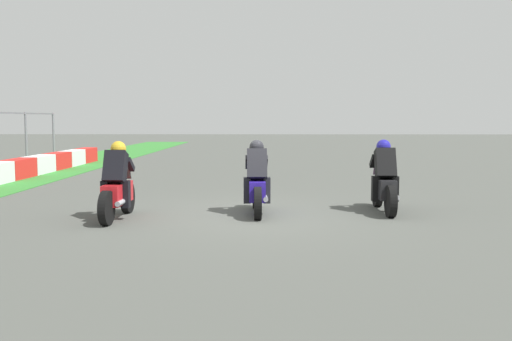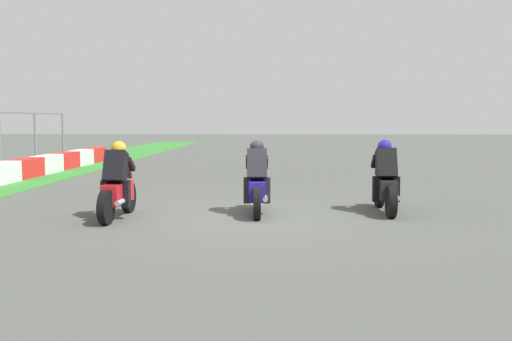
{
  "view_description": "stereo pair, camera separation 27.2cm",
  "coord_description": "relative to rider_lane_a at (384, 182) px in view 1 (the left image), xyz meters",
  "views": [
    {
      "loc": [
        -11.31,
        -0.32,
        1.94
      ],
      "look_at": [
        0.08,
        -0.08,
        0.9
      ],
      "focal_mm": 39.87,
      "sensor_mm": 36.0,
      "label": 1
    },
    {
      "loc": [
        -11.31,
        -0.59,
        1.94
      ],
      "look_at": [
        0.08,
        -0.08,
        0.9
      ],
      "focal_mm": 39.87,
      "sensor_mm": 36.0,
      "label": 2
    }
  ],
  "objects": [
    {
      "name": "rider_lane_b",
      "position": [
        -0.31,
        2.65,
        0.0
      ],
      "size": [
        2.04,
        0.55,
        1.51
      ],
      "rotation": [
        0.0,
        0.0,
        0.05
      ],
      "color": "black",
      "rests_on": "ground_plane"
    },
    {
      "name": "rider_lane_a",
      "position": [
        0.0,
        0.0,
        0.0
      ],
      "size": [
        2.04,
        0.54,
        1.51
      ],
      "rotation": [
        0.0,
        0.0,
        -0.0
      ],
      "color": "black",
      "rests_on": "ground_plane"
    },
    {
      "name": "rider_lane_c",
      "position": [
        -0.96,
        5.34,
        0.0
      ],
      "size": [
        2.04,
        0.54,
        1.51
      ],
      "rotation": [
        0.0,
        0.0,
        -0.03
      ],
      "color": "black",
      "rests_on": "ground_plane"
    },
    {
      "name": "ground_plane",
      "position": [
        -0.5,
        2.74,
        -0.62
      ],
      "size": [
        120.0,
        120.0,
        0.0
      ],
      "primitive_type": "plane",
      "color": "#4A4C47"
    }
  ]
}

